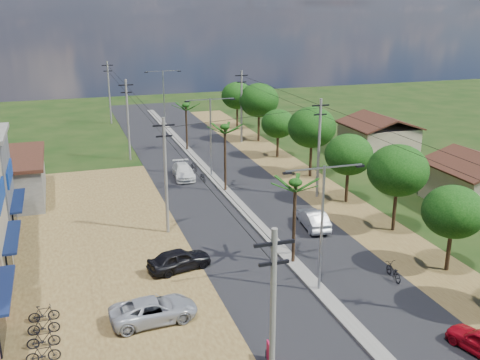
# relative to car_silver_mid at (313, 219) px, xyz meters

# --- Properties ---
(ground) EXTENTS (160.00, 160.00, 0.00)m
(ground) POSITION_rel_car_silver_mid_xyz_m (-4.01, -9.37, -0.72)
(ground) COLOR black
(ground) RESTS_ON ground
(road) EXTENTS (12.00, 110.00, 0.04)m
(road) POSITION_rel_car_silver_mid_xyz_m (-4.01, 5.63, -0.70)
(road) COLOR black
(road) RESTS_ON ground
(median) EXTENTS (1.00, 90.00, 0.18)m
(median) POSITION_rel_car_silver_mid_xyz_m (-4.01, 8.63, -0.63)
(median) COLOR #605E56
(median) RESTS_ON ground
(dirt_lot_west) EXTENTS (18.00, 46.00, 0.04)m
(dirt_lot_west) POSITION_rel_car_silver_mid_xyz_m (-19.01, -1.37, -0.70)
(dirt_lot_west) COLOR #533D1C
(dirt_lot_west) RESTS_ON ground
(dirt_shoulder_east) EXTENTS (5.00, 90.00, 0.03)m
(dirt_shoulder_east) POSITION_rel_car_silver_mid_xyz_m (4.49, 5.63, -0.71)
(dirt_shoulder_east) COLOR #533D1C
(dirt_shoulder_east) RESTS_ON ground
(house_east_near) EXTENTS (7.60, 7.50, 4.60)m
(house_east_near) POSITION_rel_car_silver_mid_xyz_m (15.99, 0.63, 1.67)
(house_east_near) COLOR gray
(house_east_near) RESTS_ON ground
(house_east_far) EXTENTS (7.60, 7.50, 4.60)m
(house_east_far) POSITION_rel_car_silver_mid_xyz_m (16.99, 18.63, 1.67)
(house_east_far) COLOR gray
(house_east_far) RESTS_ON ground
(tree_east_b) EXTENTS (4.00, 4.00, 5.83)m
(tree_east_b) POSITION_rel_car_silver_mid_xyz_m (5.29, -9.37, 3.39)
(tree_east_b) COLOR black
(tree_east_b) RESTS_ON ground
(tree_east_c) EXTENTS (4.60, 4.60, 6.83)m
(tree_east_c) POSITION_rel_car_silver_mid_xyz_m (5.69, -2.37, 4.14)
(tree_east_c) COLOR black
(tree_east_c) RESTS_ON ground
(tree_east_d) EXTENTS (4.20, 4.20, 6.13)m
(tree_east_d) POSITION_rel_car_silver_mid_xyz_m (5.39, 4.63, 3.62)
(tree_east_d) COLOR black
(tree_east_d) RESTS_ON ground
(tree_east_e) EXTENTS (4.80, 4.80, 7.14)m
(tree_east_e) POSITION_rel_car_silver_mid_xyz_m (5.59, 12.63, 4.37)
(tree_east_e) COLOR black
(tree_east_e) RESTS_ON ground
(tree_east_f) EXTENTS (3.80, 3.80, 5.52)m
(tree_east_f) POSITION_rel_car_silver_mid_xyz_m (5.19, 20.63, 3.16)
(tree_east_f) COLOR black
(tree_east_f) RESTS_ON ground
(tree_east_g) EXTENTS (5.00, 5.00, 7.38)m
(tree_east_g) POSITION_rel_car_silver_mid_xyz_m (5.79, 28.63, 4.52)
(tree_east_g) COLOR black
(tree_east_g) RESTS_ON ground
(tree_east_h) EXTENTS (4.40, 4.40, 6.52)m
(tree_east_h) POSITION_rel_car_silver_mid_xyz_m (5.49, 36.63, 3.92)
(tree_east_h) COLOR black
(tree_east_h) RESTS_ON ground
(palm_median_near) EXTENTS (2.00, 2.00, 6.15)m
(palm_median_near) POSITION_rel_car_silver_mid_xyz_m (-4.01, -5.37, 4.81)
(palm_median_near) COLOR black
(palm_median_near) RESTS_ON ground
(palm_median_mid) EXTENTS (2.00, 2.00, 6.55)m
(palm_median_mid) POSITION_rel_car_silver_mid_xyz_m (-4.01, 10.63, 5.18)
(palm_median_mid) COLOR black
(palm_median_mid) RESTS_ON ground
(palm_median_far) EXTENTS (2.00, 2.00, 5.85)m
(palm_median_far) POSITION_rel_car_silver_mid_xyz_m (-4.01, 26.63, 4.54)
(palm_median_far) COLOR black
(palm_median_far) RESTS_ON ground
(streetlight_near) EXTENTS (5.10, 0.18, 8.00)m
(streetlight_near) POSITION_rel_car_silver_mid_xyz_m (-4.01, -9.37, 4.06)
(streetlight_near) COLOR gray
(streetlight_near) RESTS_ON ground
(streetlight_mid) EXTENTS (5.10, 0.18, 8.00)m
(streetlight_mid) POSITION_rel_car_silver_mid_xyz_m (-4.01, 15.63, 4.06)
(streetlight_mid) COLOR gray
(streetlight_mid) RESTS_ON ground
(streetlight_far) EXTENTS (5.10, 0.18, 8.00)m
(streetlight_far) POSITION_rel_car_silver_mid_xyz_m (-4.01, 40.63, 4.06)
(streetlight_far) COLOR gray
(streetlight_far) RESTS_ON ground
(utility_pole_w_a) EXTENTS (1.60, 0.24, 9.00)m
(utility_pole_w_a) POSITION_rel_car_silver_mid_xyz_m (-11.01, -19.37, 4.03)
(utility_pole_w_a) COLOR #605E56
(utility_pole_w_a) RESTS_ON ground
(utility_pole_w_b) EXTENTS (1.60, 0.24, 9.00)m
(utility_pole_w_b) POSITION_rel_car_silver_mid_xyz_m (-11.01, 2.63, 4.03)
(utility_pole_w_b) COLOR #605E56
(utility_pole_w_b) RESTS_ON ground
(utility_pole_w_c) EXTENTS (1.60, 0.24, 9.00)m
(utility_pole_w_c) POSITION_rel_car_silver_mid_xyz_m (-11.01, 24.63, 4.03)
(utility_pole_w_c) COLOR #605E56
(utility_pole_w_c) RESTS_ON ground
(utility_pole_w_d) EXTENTS (1.60, 0.24, 9.00)m
(utility_pole_w_d) POSITION_rel_car_silver_mid_xyz_m (-11.01, 45.63, 4.03)
(utility_pole_w_d) COLOR #605E56
(utility_pole_w_d) RESTS_ON ground
(utility_pole_e_b) EXTENTS (1.60, 0.24, 9.00)m
(utility_pole_e_b) POSITION_rel_car_silver_mid_xyz_m (3.49, 6.63, 4.03)
(utility_pole_e_b) COLOR #605E56
(utility_pole_e_b) RESTS_ON ground
(utility_pole_e_c) EXTENTS (1.60, 0.24, 9.00)m
(utility_pole_e_c) POSITION_rel_car_silver_mid_xyz_m (3.49, 28.63, 4.03)
(utility_pole_e_c) COLOR #605E56
(utility_pole_e_c) RESTS_ON ground
(car_silver_mid) EXTENTS (2.06, 4.54, 1.45)m
(car_silver_mid) POSITION_rel_car_silver_mid_xyz_m (0.00, 0.00, 0.00)
(car_silver_mid) COLOR #AAADB2
(car_silver_mid) RESTS_ON ground
(car_white_far) EXTENTS (2.32, 4.90, 1.38)m
(car_white_far) POSITION_rel_car_silver_mid_xyz_m (-6.80, 15.99, -0.03)
(car_white_far) COLOR silver
(car_white_far) RESTS_ON ground
(car_parked_silver) EXTENTS (4.99, 2.58, 1.35)m
(car_parked_silver) POSITION_rel_car_silver_mid_xyz_m (-14.18, -9.61, -0.05)
(car_parked_silver) COLOR #AAADB2
(car_parked_silver) RESTS_ON ground
(car_parked_dark) EXTENTS (4.50, 2.62, 1.44)m
(car_parked_dark) POSITION_rel_car_silver_mid_xyz_m (-11.51, -3.88, -0.00)
(car_parked_dark) COLOR black
(car_parked_dark) RESTS_ON ground
(moto_rider_east) EXTENTS (0.91, 2.02, 1.02)m
(moto_rider_east) POSITION_rel_car_silver_mid_xyz_m (1.19, -9.41, -0.21)
(moto_rider_east) COLOR black
(moto_rider_east) RESTS_ON ground
(moto_rider_west_a) EXTENTS (0.61, 1.66, 0.87)m
(moto_rider_west_a) POSITION_rel_car_silver_mid_xyz_m (-5.21, 14.35, -0.29)
(moto_rider_west_a) COLOR black
(moto_rider_west_a) RESTS_ON ground
(moto_rider_west_b) EXTENTS (0.76, 1.56, 0.90)m
(moto_rider_west_b) POSITION_rel_car_silver_mid_xyz_m (-5.21, 18.19, -0.27)
(moto_rider_west_b) COLOR black
(moto_rider_west_b) RESTS_ON ground
(roadside_sign) EXTENTS (0.27, 1.28, 1.07)m
(roadside_sign) POSITION_rel_car_silver_mid_xyz_m (-9.51, -15.37, -0.19)
(roadside_sign) COLOR #A20E35
(roadside_sign) RESTS_ON ground
(parked_scooter_row) EXTENTS (1.67, 8.29, 1.00)m
(parked_scooter_row) POSITION_rel_car_silver_mid_xyz_m (-19.98, -11.67, -0.22)
(parked_scooter_row) COLOR black
(parked_scooter_row) RESTS_ON ground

